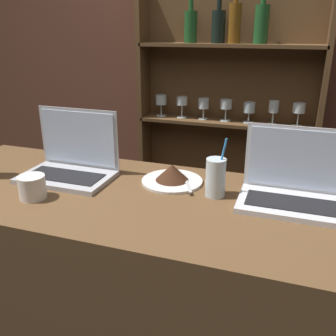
{
  "coord_description": "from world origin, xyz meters",
  "views": [
    {
      "loc": [
        0.49,
        -0.75,
        1.56
      ],
      "look_at": [
        0.11,
        0.35,
        1.12
      ],
      "focal_mm": 40.0,
      "sensor_mm": 36.0,
      "label": 1
    }
  ],
  "objects": [
    {
      "name": "laptop_far",
      "position": [
        0.52,
        0.44,
        1.07
      ],
      "size": [
        0.35,
        0.21,
        0.24
      ],
      "color": "silver",
      "rests_on": "bar_counter"
    },
    {
      "name": "water_glass",
      "position": [
        0.26,
        0.4,
        1.09
      ],
      "size": [
        0.07,
        0.07,
        0.21
      ],
      "color": "silver",
      "rests_on": "bar_counter"
    },
    {
      "name": "back_shelf",
      "position": [
        0.09,
        1.54,
        0.97
      ],
      "size": [
        1.1,
        0.18,
        1.82
      ],
      "color": "brown",
      "rests_on": "ground_plane"
    },
    {
      "name": "coffee_cup",
      "position": [
        -0.31,
        0.19,
        1.06
      ],
      "size": [
        0.09,
        0.09,
        0.08
      ],
      "color": "silver",
      "rests_on": "bar_counter"
    },
    {
      "name": "back_wall",
      "position": [
        0.0,
        1.63,
        1.35
      ],
      "size": [
        7.0,
        0.06,
        2.7
      ],
      "color": "brown",
      "rests_on": "ground_plane"
    },
    {
      "name": "bar_counter",
      "position": [
        0.0,
        0.32,
        0.51
      ],
      "size": [
        1.67,
        0.64,
        1.02
      ],
      "color": "brown",
      "rests_on": "ground_plane"
    },
    {
      "name": "cake_plate",
      "position": [
        0.09,
        0.46,
        1.05
      ],
      "size": [
        0.22,
        0.22,
        0.07
      ],
      "color": "silver",
      "rests_on": "bar_counter"
    },
    {
      "name": "laptop_near",
      "position": [
        -0.3,
        0.4,
        1.08
      ],
      "size": [
        0.34,
        0.22,
        0.25
      ],
      "color": "#ADADB2",
      "rests_on": "bar_counter"
    }
  ]
}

